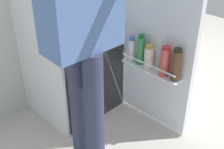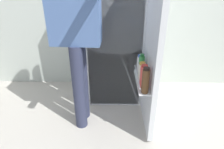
{
  "view_description": "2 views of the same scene",
  "coord_description": "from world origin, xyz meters",
  "views": [
    {
      "loc": [
        -1.3,
        -1.22,
        1.62
      ],
      "look_at": [
        -0.09,
        0.0,
        0.59
      ],
      "focal_mm": 48.44,
      "sensor_mm": 36.0,
      "label": 1
    },
    {
      "loc": [
        -0.0,
        -1.71,
        1.42
      ],
      "look_at": [
        -0.03,
        -0.11,
        0.61
      ],
      "focal_mm": 31.17,
      "sensor_mm": 36.0,
      "label": 2
    }
  ],
  "objects": [
    {
      "name": "person",
      "position": [
        -0.33,
        -0.03,
        1.07
      ],
      "size": [
        0.56,
        0.78,
        1.76
      ],
      "color": "#2D334C",
      "rests_on": "ground_plane"
    },
    {
      "name": "refrigerator",
      "position": [
        0.03,
        0.49,
        0.85
      ],
      "size": [
        0.68,
        1.19,
        1.71
      ],
      "color": "silver",
      "rests_on": "ground_plane"
    },
    {
      "name": "ground_plane",
      "position": [
        0.0,
        0.0,
        0.0
      ],
      "size": [
        5.88,
        5.88,
        0.0
      ],
      "primitive_type": "plane",
      "color": "#B7B2A8"
    }
  ]
}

